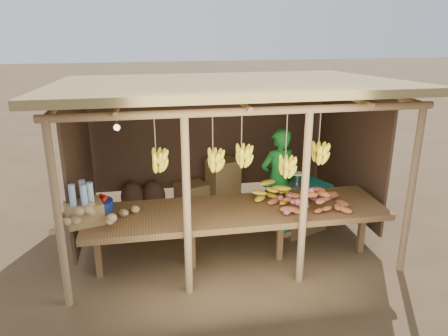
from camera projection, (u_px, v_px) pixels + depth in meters
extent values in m
plane|color=brown|center=(224.00, 231.00, 6.83)|extent=(60.00, 60.00, 0.00)
cylinder|color=#9A774F|center=(58.00, 218.00, 4.73)|extent=(0.09, 0.09, 2.20)
cylinder|color=#9A774F|center=(411.00, 193.00, 5.44)|extent=(0.09, 0.09, 2.20)
cylinder|color=#9A774F|center=(89.00, 145.00, 7.52)|extent=(0.09, 0.09, 2.20)
cylinder|color=#9A774F|center=(319.00, 134.00, 8.23)|extent=(0.09, 0.09, 2.20)
cylinder|color=#9A774F|center=(187.00, 209.00, 4.96)|extent=(0.09, 0.09, 2.20)
cylinder|color=#9A774F|center=(304.00, 200.00, 5.20)|extent=(0.09, 0.09, 2.20)
cylinder|color=#9A774F|center=(249.00, 111.00, 4.73)|extent=(4.40, 0.09, 0.09)
cylinder|color=#9A774F|center=(209.00, 77.00, 7.52)|extent=(4.40, 0.09, 0.09)
cube|color=#A0854A|center=(224.00, 84.00, 6.10)|extent=(4.70, 3.50, 0.28)
cube|color=#4C3323|center=(209.00, 134.00, 7.82)|extent=(4.20, 0.04, 1.98)
cube|color=#4C3323|center=(80.00, 161.00, 6.28)|extent=(0.04, 2.40, 1.98)
cube|color=#4C3323|center=(349.00, 147.00, 6.98)|extent=(0.04, 2.40, 1.98)
cube|color=brown|center=(237.00, 212.00, 5.70)|extent=(3.90, 1.05, 0.08)
cube|color=brown|center=(98.00, 251.00, 5.53)|extent=(0.08, 0.08, 0.72)
cube|color=brown|center=(192.00, 243.00, 5.73)|extent=(0.08, 0.08, 0.72)
cube|color=brown|center=(280.00, 235.00, 5.93)|extent=(0.08, 0.08, 0.72)
cube|color=brown|center=(362.00, 228.00, 6.14)|extent=(0.08, 0.08, 0.72)
cylinder|color=navy|center=(99.00, 205.00, 5.66)|extent=(0.35, 0.35, 0.12)
cube|color=olive|center=(84.00, 213.00, 5.26)|extent=(0.50, 0.44, 0.27)
imported|color=#1A7726|center=(278.00, 180.00, 6.70)|extent=(0.66, 0.51, 1.62)
cube|color=brown|center=(296.00, 208.00, 6.85)|extent=(0.93, 0.87, 0.69)
cube|color=#0B8073|center=(298.00, 186.00, 6.73)|extent=(1.04, 0.98, 0.07)
cube|color=olive|center=(223.00, 193.00, 7.77)|extent=(0.62, 0.56, 0.41)
cube|color=olive|center=(223.00, 171.00, 7.64)|extent=(0.62, 0.56, 0.41)
cube|color=olive|center=(192.00, 195.00, 7.67)|extent=(0.62, 0.56, 0.41)
ellipsoid|color=#4C3323|center=(132.00, 195.00, 7.64)|extent=(0.41, 0.41, 0.55)
ellipsoid|color=#4C3323|center=(154.00, 193.00, 7.70)|extent=(0.41, 0.41, 0.55)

